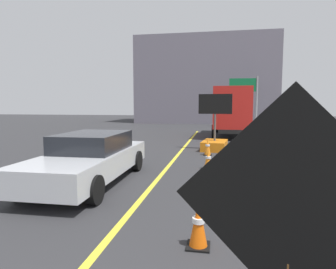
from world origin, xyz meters
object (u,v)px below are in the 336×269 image
highway_guide_sign (249,92)px  traffic_cone_near_sign (198,224)px  roadwork_sign (290,206)px  traffic_cone_far_lane (208,159)px  traffic_cone_curbside (208,147)px  traffic_cone_mid_lane (204,180)px  box_truck (232,110)px  arrow_board_trailer (215,140)px  pickup_car (90,158)px

highway_guide_sign → traffic_cone_near_sign: highway_guide_sign is taller
roadwork_sign → traffic_cone_near_sign: size_ratio=3.10×
highway_guide_sign → traffic_cone_far_lane: size_ratio=7.09×
traffic_cone_near_sign → traffic_cone_curbside: 8.28m
traffic_cone_mid_lane → box_truck: bearing=85.0°
roadwork_sign → traffic_cone_mid_lane: size_ratio=3.22×
traffic_cone_near_sign → traffic_cone_far_lane: bearing=90.6°
box_truck → highway_guide_sign: bearing=77.6°
arrow_board_trailer → pickup_car: arrow_board_trailer is taller
roadwork_sign → pickup_car: 6.81m
roadwork_sign → traffic_cone_far_lane: 7.84m
box_truck → traffic_cone_far_lane: box_truck is taller
roadwork_sign → traffic_cone_mid_lane: bearing=99.9°
pickup_car → traffic_cone_mid_lane: pickup_car is taller
arrow_board_trailer → box_truck: (1.05, 6.61, 1.32)m
highway_guide_sign → traffic_cone_far_lane: (-3.19, -20.00, -3.08)m
pickup_car → traffic_cone_near_sign: bearing=-44.9°
traffic_cone_curbside → traffic_cone_mid_lane: bearing=-88.8°
roadwork_sign → pickup_car: size_ratio=0.46×
roadwork_sign → box_truck: (0.36, 18.60, 0.33)m
traffic_cone_mid_lane → traffic_cone_curbside: traffic_cone_curbside is taller
arrow_board_trailer → traffic_cone_mid_lane: (-0.15, -7.15, -0.13)m
box_truck → highway_guide_sign: size_ratio=1.35×
roadwork_sign → traffic_cone_far_lane: size_ratio=3.31×
traffic_cone_mid_lane → traffic_cone_far_lane: size_ratio=1.03×
traffic_cone_near_sign → traffic_cone_mid_lane: (-0.06, 2.67, -0.01)m
traffic_cone_far_lane → traffic_cone_curbside: traffic_cone_curbside is taller
roadwork_sign → traffic_cone_curbside: 10.56m
highway_guide_sign → traffic_cone_mid_lane: size_ratio=6.91×
traffic_cone_mid_lane → traffic_cone_near_sign: bearing=-88.6°
roadwork_sign → traffic_cone_curbside: size_ratio=3.03×
arrow_board_trailer → highway_guide_sign: size_ratio=0.54×
box_truck → traffic_cone_mid_lane: size_ratio=9.33×
arrow_board_trailer → box_truck: bearing=81.0°
arrow_board_trailer → highway_guide_sign: highway_guide_sign is taller
traffic_cone_mid_lane → highway_guide_sign: bearing=82.0°
highway_guide_sign → traffic_cone_near_sign: 25.90m
box_truck → traffic_cone_curbside: size_ratio=8.77×
traffic_cone_far_lane → highway_guide_sign: bearing=80.9°
arrow_board_trailer → traffic_cone_near_sign: 9.82m
box_truck → traffic_cone_far_lane: bearing=-96.3°
arrow_board_trailer → pickup_car: bearing=-117.0°
highway_guide_sign → traffic_cone_far_lane: 20.48m
roadwork_sign → pickup_car: bearing=126.7°
traffic_cone_far_lane → traffic_cone_curbside: (-0.13, 2.74, 0.03)m
highway_guide_sign → traffic_cone_mid_lane: bearing=-98.0°
roadwork_sign → traffic_cone_mid_lane: roadwork_sign is taller
highway_guide_sign → traffic_cone_far_lane: highway_guide_sign is taller
traffic_cone_near_sign → traffic_cone_mid_lane: bearing=91.4°
pickup_car → highway_guide_sign: highway_guide_sign is taller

